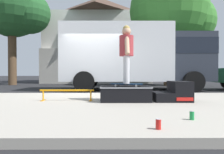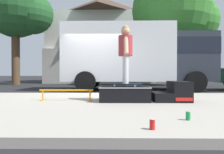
# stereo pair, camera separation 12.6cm
# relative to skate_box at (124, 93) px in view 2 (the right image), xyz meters

# --- Properties ---
(ground_plane) EXTENTS (140.00, 140.00, 0.00)m
(ground_plane) POSITION_rel_skate_box_xyz_m (-1.14, 2.61, -0.31)
(ground_plane) COLOR black
(sidewalk_slab) EXTENTS (50.00, 5.00, 0.12)m
(sidewalk_slab) POSITION_rel_skate_box_xyz_m (-1.14, -0.39, -0.25)
(sidewalk_slab) COLOR #A8A093
(sidewalk_slab) RESTS_ON ground
(skate_box) EXTENTS (1.21, 0.79, 0.36)m
(skate_box) POSITION_rel_skate_box_xyz_m (0.00, 0.00, 0.00)
(skate_box) COLOR black
(skate_box) RESTS_ON sidewalk_slab
(kicker_ramp) EXTENTS (0.87, 0.75, 0.48)m
(kicker_ramp) POSITION_rel_skate_box_xyz_m (1.21, -0.00, 0.01)
(kicker_ramp) COLOR black
(kicker_ramp) RESTS_ON sidewalk_slab
(grind_rail) EXTENTS (1.35, 0.28, 0.28)m
(grind_rail) POSITION_rel_skate_box_xyz_m (-1.45, 0.07, 0.01)
(grind_rail) COLOR orange
(grind_rail) RESTS_ON sidewalk_slab
(skateboard) EXTENTS (0.80, 0.37, 0.07)m
(skateboard) POSITION_rel_skate_box_xyz_m (0.03, -0.04, 0.22)
(skateboard) COLOR navy
(skateboard) RESTS_ON skate_box
(skater_kid) EXTENTS (0.35, 0.73, 1.42)m
(skater_kid) POSITION_rel_skate_box_xyz_m (0.03, -0.04, 1.07)
(skater_kid) COLOR silver
(skater_kid) RESTS_ON skateboard
(soda_can) EXTENTS (0.07, 0.07, 0.13)m
(soda_can) POSITION_rel_skate_box_xyz_m (0.83, -2.06, -0.13)
(soda_can) COLOR #198C3F
(soda_can) RESTS_ON sidewalk_slab
(soda_can_b) EXTENTS (0.07, 0.07, 0.13)m
(soda_can_b) POSITION_rel_skate_box_xyz_m (0.22, -2.56, -0.13)
(soda_can_b) COLOR red
(soda_can_b) RESTS_ON sidewalk_slab
(box_truck) EXTENTS (6.91, 2.63, 3.05)m
(box_truck) POSITION_rel_skate_box_xyz_m (0.86, 4.81, 1.39)
(box_truck) COLOR silver
(box_truck) RESTS_ON ground
(street_tree_main) EXTENTS (5.65, 5.14, 7.49)m
(street_tree_main) POSITION_rel_skate_box_xyz_m (3.76, 8.49, 4.45)
(street_tree_main) COLOR brown
(street_tree_main) RESTS_ON ground
(street_tree_neighbour) EXTENTS (4.91, 4.47, 7.87)m
(street_tree_neighbour) POSITION_rel_skate_box_xyz_m (-7.08, 9.37, 5.16)
(street_tree_neighbour) COLOR brown
(street_tree_neighbour) RESTS_ON ground
(house_behind) EXTENTS (9.54, 8.22, 8.40)m
(house_behind) POSITION_rel_skate_box_xyz_m (-1.54, 15.14, 3.93)
(house_behind) COLOR silver
(house_behind) RESTS_ON ground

